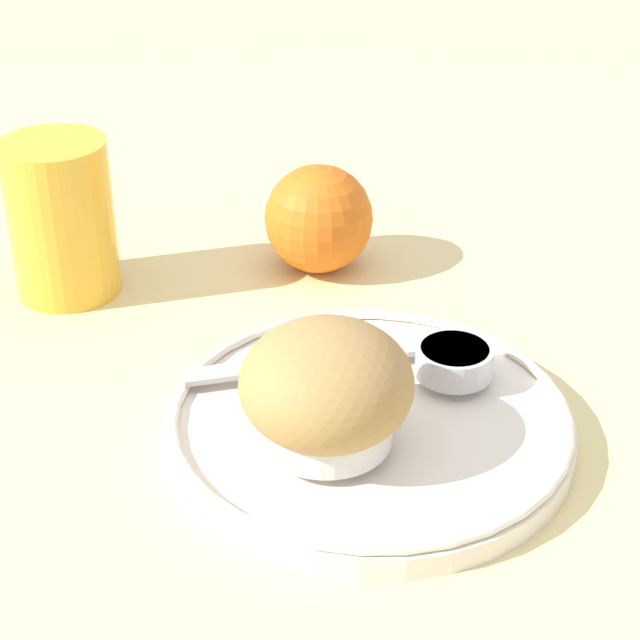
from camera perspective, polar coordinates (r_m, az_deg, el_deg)
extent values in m
plane|color=beige|center=(0.63, 3.68, -5.92)|extent=(3.00, 3.00, 0.00)
cylinder|color=silver|center=(0.62, 2.78, -5.88)|extent=(0.24, 0.24, 0.01)
torus|color=silver|center=(0.62, 2.81, -5.13)|extent=(0.23, 0.23, 0.01)
cylinder|color=silver|center=(0.58, 0.34, -5.23)|extent=(0.07, 0.07, 0.03)
ellipsoid|color=#A87F47|center=(0.57, 0.34, -3.41)|extent=(0.09, 0.09, 0.07)
cylinder|color=silver|center=(0.65, 7.16, -2.17)|extent=(0.05, 0.05, 0.02)
cylinder|color=beige|center=(0.64, 7.20, -1.64)|extent=(0.04, 0.04, 0.00)
sphere|color=#B7192D|center=(0.66, 1.79, -1.63)|extent=(0.01, 0.01, 0.01)
sphere|color=#B7192D|center=(0.66, 2.66, -1.36)|extent=(0.01, 0.01, 0.01)
cube|color=#B7B7BC|center=(0.66, -0.07, -2.15)|extent=(0.16, 0.06, 0.00)
sphere|color=orange|center=(0.79, -0.07, 5.43)|extent=(0.08, 0.08, 0.08)
cylinder|color=gold|center=(0.77, -13.64, 5.29)|extent=(0.07, 0.07, 0.11)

